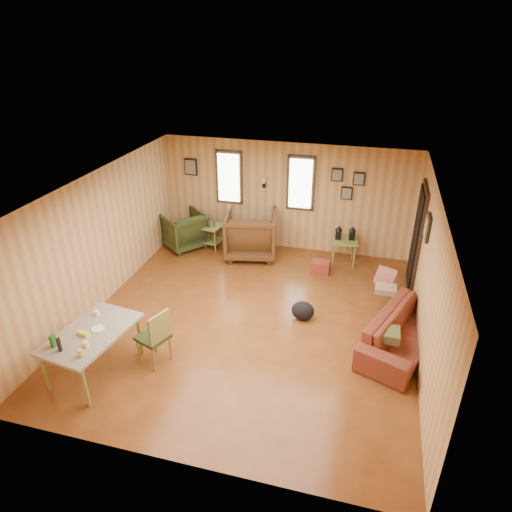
{
  "coord_description": "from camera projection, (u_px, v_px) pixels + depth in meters",
  "views": [
    {
      "loc": [
        1.79,
        -6.29,
        4.64
      ],
      "look_at": [
        0.0,
        0.4,
        1.05
      ],
      "focal_mm": 32.0,
      "sensor_mm": 36.0,
      "label": 1
    }
  ],
  "objects": [
    {
      "name": "recliner_green",
      "position": [
        184.0,
        229.0,
        10.31
      ],
      "size": [
        1.18,
        1.18,
        0.89
      ],
      "primitive_type": "imported",
      "rotation": [
        0.0,
        0.0,
        -2.26
      ],
      "color": "#2F391A",
      "rests_on": "ground"
    },
    {
      "name": "dining_chair",
      "position": [
        156.0,
        335.0,
        6.72
      ],
      "size": [
        0.54,
        0.54,
        0.92
      ],
      "rotation": [
        0.0,
        0.0,
        -0.37
      ],
      "color": "#2F391A",
      "rests_on": "ground"
    },
    {
      "name": "dining_table",
      "position": [
        91.0,
        336.0,
        6.48
      ],
      "size": [
        1.02,
        1.49,
        0.91
      ],
      "rotation": [
        0.0,
        0.0,
        -0.14
      ],
      "color": "gray",
      "rests_on": "ground"
    },
    {
      "name": "recliner_brown",
      "position": [
        251.0,
        232.0,
        9.88
      ],
      "size": [
        1.27,
        1.22,
        1.11
      ],
      "primitive_type": "imported",
      "rotation": [
        0.0,
        0.0,
        3.35
      ],
      "color": "#513218",
      "rests_on": "ground"
    },
    {
      "name": "room",
      "position": [
        264.0,
        252.0,
        7.58
      ],
      "size": [
        5.54,
        6.04,
        2.44
      ],
      "color": "brown",
      "rests_on": "ground"
    },
    {
      "name": "cooler",
      "position": [
        321.0,
        267.0,
        9.36
      ],
      "size": [
        0.37,
        0.27,
        0.26
      ],
      "rotation": [
        0.0,
        0.0,
        -0.02
      ],
      "color": "maroon",
      "rests_on": "ground"
    },
    {
      "name": "sofa_pillows",
      "position": [
        385.0,
        306.0,
        7.41
      ],
      "size": [
        0.43,
        1.82,
        0.38
      ],
      "rotation": [
        0.0,
        0.0,
        0.0
      ],
      "color": "#4F502C",
      "rests_on": "sofa"
    },
    {
      "name": "sofa",
      "position": [
        406.0,
        326.0,
        7.1
      ],
      "size": [
        1.32,
        2.14,
        0.81
      ],
      "primitive_type": "imported",
      "rotation": [
        0.0,
        0.0,
        1.19
      ],
      "color": "maroon",
      "rests_on": "ground"
    },
    {
      "name": "side_table",
      "position": [
        345.0,
        238.0,
        9.54
      ],
      "size": [
        0.61,
        0.61,
        0.86
      ],
      "rotation": [
        0.0,
        0.0,
        0.13
      ],
      "color": "#8F9B45",
      "rests_on": "ground"
    },
    {
      "name": "end_table",
      "position": [
        211.0,
        232.0,
        10.32
      ],
      "size": [
        0.6,
        0.56,
        0.66
      ],
      "rotation": [
        0.0,
        0.0,
        -0.19
      ],
      "color": "#8F9B45",
      "rests_on": "ground"
    },
    {
      "name": "backpack",
      "position": [
        303.0,
        311.0,
        7.88
      ],
      "size": [
        0.48,
        0.42,
        0.34
      ],
      "rotation": [
        0.0,
        0.0,
        -0.38
      ],
      "color": "black",
      "rests_on": "ground"
    }
  ]
}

